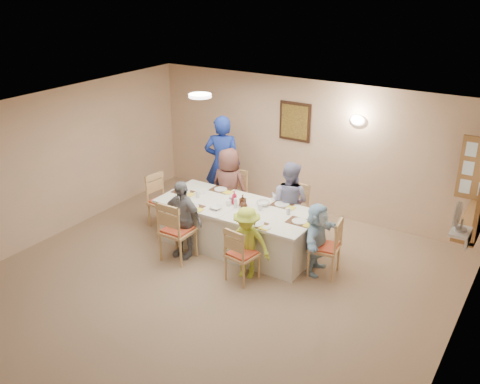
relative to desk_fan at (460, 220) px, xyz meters
The scene contains 48 objects.
ground 3.62m from the desk_fan, 161.29° to the right, with size 7.00×7.00×0.00m, color #8F7557.
room_walls 3.27m from the desk_fan, 161.29° to the right, with size 7.00×7.00×7.00m.
wall_picture 4.17m from the desk_fan, 144.63° to the left, with size 0.62×0.05×0.72m.
wall_sconce 3.27m from the desk_fan, 132.63° to the left, with size 0.26×0.09×0.18m, color white.
ceiling_light 4.23m from the desk_fan, behind, with size 0.36×0.36×0.05m, color white.
hatch_sill 1.47m from the desk_fan, 90.42° to the left, with size 0.30×1.50×0.05m, color olive.
shutter_door 2.12m from the desk_fan, 94.07° to the left, with size 0.55×0.04×1.00m, color olive.
fan_shelf 0.15m from the desk_fan, ahead, with size 0.22×0.36×0.03m, color white.
desk_fan is the anchor object (origin of this frame).
dining_table 3.62m from the desk_fan, behind, with size 2.64×1.12×0.76m, color white.
chair_back_left 4.32m from the desk_fan, 163.04° to the left, with size 0.46×0.46×0.96m, color tan, non-canonical shape.
chair_back_right 3.24m from the desk_fan, 156.46° to the left, with size 0.46×0.46×0.95m, color tan, non-canonical shape.
chair_front_left 4.15m from the desk_fan, behind, with size 0.49×0.49×1.02m, color tan, non-canonical shape.
chair_front_right 3.04m from the desk_fan, behind, with size 0.42×0.42×0.89m, color tan, non-canonical shape.
chair_left_end 5.08m from the desk_fan, behind, with size 0.46×0.46×0.96m, color tan, non-canonical shape.
chair_right_end 2.19m from the desk_fan, 167.21° to the left, with size 0.45×0.45×0.93m, color tan, non-canonical shape.
diner_back_left 4.23m from the desk_fan, 164.63° to the left, with size 0.74×0.51×1.43m, color brown.
diner_back_right 3.12m from the desk_fan, 158.56° to the left, with size 0.69×0.54×1.42m, color #8383AC.
diner_front_left 4.11m from the desk_fan, behind, with size 0.76×0.32×1.29m, color gray.
diner_front_right 2.98m from the desk_fan, behind, with size 0.79×0.54×1.13m, color #BBD337.
diner_right_end 2.25m from the desk_fan, 168.03° to the left, with size 0.43×1.07×1.13m, color #AFD8F7.
caregiver 4.76m from the desk_fan, 160.57° to the left, with size 0.80×0.68×1.86m, color navy.
placemat_fl 4.08m from the desk_fan, behind, with size 0.37×0.28×0.01m, color #472B19.
plate_fl 4.08m from the desk_fan, behind, with size 0.23×0.23×0.01m, color white.
napkin_fl 3.90m from the desk_fan, behind, with size 0.14×0.14×0.01m, color yellow.
placemat_fr 2.91m from the desk_fan, behind, with size 0.33×0.25×0.01m, color #472B19.
plate_fr 2.91m from the desk_fan, behind, with size 0.24×0.24×0.02m, color white.
napkin_fr 2.74m from the desk_fan, behind, with size 0.15×0.15×0.01m, color yellow.
placemat_bl 4.16m from the desk_fan, 168.14° to the left, with size 0.35×0.26×0.01m, color #472B19.
plate_bl 4.16m from the desk_fan, 168.14° to the left, with size 0.22×0.22×0.01m, color white.
napkin_bl 3.98m from the desk_fan, 168.32° to the left, with size 0.14×0.14×0.01m, color yellow.
placemat_br 3.03m from the desk_fan, 163.31° to the left, with size 0.34×0.25×0.01m, color #472B19.
plate_br 3.03m from the desk_fan, 163.31° to the left, with size 0.24×0.24×0.02m, color white.
napkin_br 2.85m from the desk_fan, 163.23° to the left, with size 0.14×0.14×0.01m, color yellow.
placemat_le 4.59m from the desk_fan, behind, with size 0.35×0.26×0.01m, color #472B19.
plate_le 4.59m from the desk_fan, behind, with size 0.25×0.25×0.02m, color white.
napkin_le 4.41m from the desk_fan, behind, with size 0.14×0.14×0.01m, color yellow.
placemat_re 2.45m from the desk_fan, 169.57° to the left, with size 0.37×0.27×0.01m, color #472B19.
plate_re 2.45m from the desk_fan, 169.57° to the left, with size 0.23×0.23×0.01m, color white.
napkin_re 2.27m from the desk_fan, behind, with size 0.15×0.15×0.01m, color yellow.
teacup_a 4.27m from the desk_fan, behind, with size 0.13×0.13×0.08m, color white.
teacup_b 3.25m from the desk_fan, 162.05° to the left, with size 0.10×0.10×0.08m, color white.
bowl_a 3.70m from the desk_fan, behind, with size 0.21×0.21×0.05m, color white.
bowl_b 3.22m from the desk_fan, 167.76° to the left, with size 0.23×0.23×0.07m, color white.
condiment_ketchup 3.56m from the desk_fan, behind, with size 0.12×0.12×0.23m, color red.
condiment_brown 3.43m from the desk_fan, behind, with size 0.09×0.09×0.19m, color #3A1E0F.
condiment_malt 3.36m from the desk_fan, behind, with size 0.14×0.14×0.15m, color #3A1E0F.
drinking_glass 3.66m from the desk_fan, behind, with size 0.07×0.07×0.11m, color silver.
Camera 1 is at (3.92, -5.18, 4.31)m, focal length 40.00 mm.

